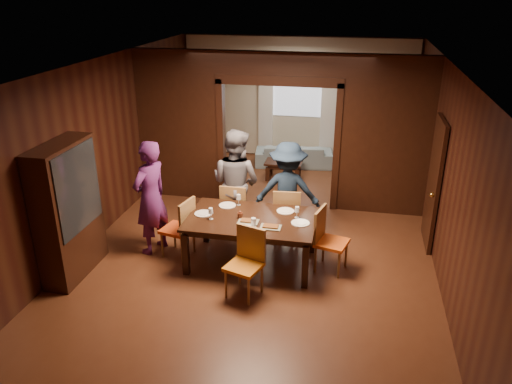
% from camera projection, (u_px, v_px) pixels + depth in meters
% --- Properties ---
extents(floor, '(9.00, 9.00, 0.00)m').
position_uv_depth(floor, '(262.00, 240.00, 8.40)').
color(floor, '#592D19').
rests_on(floor, ground).
extents(ceiling, '(5.50, 9.00, 0.02)m').
position_uv_depth(ceiling, '(262.00, 65.00, 7.27)').
color(ceiling, silver).
rests_on(ceiling, room_walls).
extents(room_walls, '(5.52, 9.01, 2.90)m').
position_uv_depth(room_walls, '(281.00, 125.00, 9.52)').
color(room_walls, black).
rests_on(room_walls, floor).
extents(person_purple, '(0.65, 0.78, 1.84)m').
position_uv_depth(person_purple, '(151.00, 198.00, 7.75)').
color(person_purple, '#571F5C').
rests_on(person_purple, floor).
extents(person_grey, '(1.09, 0.98, 1.84)m').
position_uv_depth(person_grey, '(236.00, 183.00, 8.34)').
color(person_grey, '#5E5C64').
rests_on(person_grey, floor).
extents(person_navy, '(1.11, 0.67, 1.67)m').
position_uv_depth(person_navy, '(288.00, 191.00, 8.23)').
color(person_navy, '#162438').
rests_on(person_navy, floor).
extents(sofa, '(1.86, 0.91, 0.52)m').
position_uv_depth(sofa, '(294.00, 155.00, 11.77)').
color(sofa, '#86A2AF').
rests_on(sofa, floor).
extents(serving_bowl, '(0.31, 0.31, 0.08)m').
position_uv_depth(serving_bowl, '(256.00, 213.00, 7.52)').
color(serving_bowl, black).
rests_on(serving_bowl, dining_table).
extents(dining_table, '(1.92, 1.19, 0.76)m').
position_uv_depth(dining_table, '(252.00, 241.00, 7.60)').
color(dining_table, black).
rests_on(dining_table, floor).
extents(coffee_table, '(0.80, 0.50, 0.40)m').
position_uv_depth(coffee_table, '(283.00, 170.00, 10.97)').
color(coffee_table, black).
rests_on(coffee_table, floor).
extents(chair_left, '(0.53, 0.53, 0.97)m').
position_uv_depth(chair_left, '(177.00, 227.00, 7.78)').
color(chair_left, '#D24313').
rests_on(chair_left, floor).
extents(chair_right, '(0.54, 0.54, 0.97)m').
position_uv_depth(chair_right, '(332.00, 241.00, 7.37)').
color(chair_right, orange).
rests_on(chair_right, floor).
extents(chair_far_l, '(0.45, 0.45, 0.97)m').
position_uv_depth(chair_far_l, '(236.00, 209.00, 8.40)').
color(chair_far_l, orange).
rests_on(chair_far_l, floor).
extents(chair_far_r, '(0.48, 0.48, 0.97)m').
position_uv_depth(chair_far_r, '(287.00, 214.00, 8.21)').
color(chair_far_r, orange).
rests_on(chair_far_r, floor).
extents(chair_near, '(0.56, 0.56, 0.97)m').
position_uv_depth(chair_near, '(244.00, 265.00, 6.75)').
color(chair_near, orange).
rests_on(chair_near, floor).
extents(hutch, '(0.40, 1.20, 2.00)m').
position_uv_depth(hutch, '(68.00, 211.00, 7.12)').
color(hutch, black).
rests_on(hutch, floor).
extents(door_right, '(0.06, 0.90, 2.10)m').
position_uv_depth(door_right, '(434.00, 184.00, 7.94)').
color(door_right, black).
rests_on(door_right, floor).
extents(window_far, '(1.20, 0.03, 1.30)m').
position_uv_depth(window_far, '(298.00, 89.00, 11.75)').
color(window_far, silver).
rests_on(window_far, back_wall).
extents(curtain_left, '(0.35, 0.06, 2.40)m').
position_uv_depth(curtain_left, '(266.00, 107.00, 12.03)').
color(curtain_left, white).
rests_on(curtain_left, back_wall).
extents(curtain_right, '(0.35, 0.06, 2.40)m').
position_uv_depth(curtain_right, '(328.00, 110.00, 11.75)').
color(curtain_right, white).
rests_on(curtain_right, back_wall).
extents(plate_left, '(0.27, 0.27, 0.01)m').
position_uv_depth(plate_left, '(203.00, 214.00, 7.58)').
color(plate_left, silver).
rests_on(plate_left, dining_table).
extents(plate_far_l, '(0.27, 0.27, 0.01)m').
position_uv_depth(plate_far_l, '(227.00, 205.00, 7.86)').
color(plate_far_l, silver).
rests_on(plate_far_l, dining_table).
extents(plate_far_r, '(0.27, 0.27, 0.01)m').
position_uv_depth(plate_far_r, '(285.00, 211.00, 7.67)').
color(plate_far_r, white).
rests_on(plate_far_r, dining_table).
extents(plate_right, '(0.27, 0.27, 0.01)m').
position_uv_depth(plate_right, '(300.00, 223.00, 7.29)').
color(plate_right, white).
rests_on(plate_right, dining_table).
extents(plate_near, '(0.27, 0.27, 0.01)m').
position_uv_depth(plate_near, '(248.00, 229.00, 7.11)').
color(plate_near, silver).
rests_on(plate_near, dining_table).
extents(platter_a, '(0.30, 0.20, 0.04)m').
position_uv_depth(platter_a, '(248.00, 221.00, 7.32)').
color(platter_a, slate).
rests_on(platter_a, dining_table).
extents(platter_b, '(0.30, 0.20, 0.04)m').
position_uv_depth(platter_b, '(271.00, 227.00, 7.15)').
color(platter_b, gray).
rests_on(platter_b, dining_table).
extents(wineglass_left, '(0.08, 0.08, 0.18)m').
position_uv_depth(wineglass_left, '(211.00, 214.00, 7.38)').
color(wineglass_left, silver).
rests_on(wineglass_left, dining_table).
extents(wineglass_far, '(0.08, 0.08, 0.18)m').
position_uv_depth(wineglass_far, '(239.00, 200.00, 7.86)').
color(wineglass_far, white).
rests_on(wineglass_far, dining_table).
extents(wineglass_right, '(0.08, 0.08, 0.18)m').
position_uv_depth(wineglass_right, '(297.00, 212.00, 7.43)').
color(wineglass_right, white).
rests_on(wineglass_right, dining_table).
extents(tumbler, '(0.07, 0.07, 0.14)m').
position_uv_depth(tumbler, '(253.00, 223.00, 7.16)').
color(tumbler, white).
rests_on(tumbler, dining_table).
extents(condiment_jar, '(0.08, 0.08, 0.11)m').
position_uv_depth(condiment_jar, '(240.00, 215.00, 7.43)').
color(condiment_jar, '#4A1F11').
rests_on(condiment_jar, dining_table).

